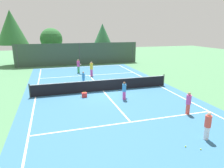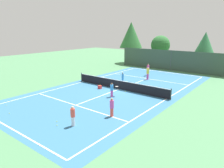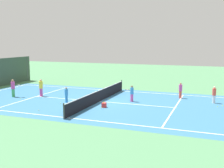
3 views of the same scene
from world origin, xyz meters
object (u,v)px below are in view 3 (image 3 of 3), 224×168
(ball_crate, at_px, (104,105))
(tennis_ball_0, at_px, (109,99))
(player_2, at_px, (41,88))
(player_0, at_px, (13,88))
(tennis_ball_1, at_px, (40,86))
(player_3, at_px, (132,93))
(tennis_ball_9, at_px, (218,107))
(tennis_ball_11, at_px, (107,95))
(tennis_ball_6, at_px, (44,98))
(player_5, at_px, (180,90))
(tennis_ball_8, at_px, (223,106))
(player_1, at_px, (66,95))
(tennis_ball_5, at_px, (21,98))
(tennis_ball_10, at_px, (101,108))
(tennis_ball_3, at_px, (60,103))
(player_4, at_px, (214,95))
(tennis_ball_4, at_px, (39,110))

(ball_crate, bearing_deg, tennis_ball_0, 13.44)
(player_2, xyz_separation_m, ball_crate, (-2.02, -7.23, -0.65))
(player_0, distance_m, tennis_ball_1, 6.43)
(player_3, relative_size, tennis_ball_9, 21.03)
(tennis_ball_11, bearing_deg, tennis_ball_6, 122.46)
(player_5, distance_m, tennis_ball_6, 12.43)
(player_5, xyz_separation_m, tennis_ball_11, (-1.26, 6.71, -0.70))
(player_3, bearing_deg, ball_crate, 153.42)
(ball_crate, relative_size, tennis_ball_8, 6.45)
(player_0, xyz_separation_m, player_3, (1.97, -10.87, -0.12))
(ball_crate, xyz_separation_m, tennis_ball_6, (1.33, 6.47, -0.15))
(player_1, distance_m, ball_crate, 3.72)
(player_0, xyz_separation_m, ball_crate, (-0.84, -9.46, -0.66))
(tennis_ball_11, bearing_deg, player_1, 152.05)
(tennis_ball_5, xyz_separation_m, tennis_ball_11, (4.09, -6.71, 0.00))
(tennis_ball_5, xyz_separation_m, tennis_ball_10, (-0.65, -8.18, 0.00))
(player_1, distance_m, tennis_ball_10, 3.71)
(tennis_ball_6, xyz_separation_m, tennis_ball_11, (3.12, -4.90, 0.00))
(tennis_ball_0, relative_size, tennis_ball_11, 1.00)
(tennis_ball_3, height_order, tennis_ball_6, same)
(player_1, distance_m, player_4, 12.37)
(tennis_ball_3, bearing_deg, tennis_ball_5, 84.57)
(tennis_ball_8, bearing_deg, player_3, 97.44)
(player_1, height_order, tennis_ball_5, player_1)
(player_5, bearing_deg, player_1, 120.52)
(tennis_ball_6, relative_size, tennis_ball_9, 1.00)
(tennis_ball_4, relative_size, tennis_ball_6, 1.00)
(player_5, height_order, tennis_ball_3, player_5)
(player_3, xyz_separation_m, tennis_ball_8, (0.95, -7.30, -0.69))
(player_2, bearing_deg, tennis_ball_11, -66.74)
(player_4, height_order, tennis_ball_10, player_4)
(player_3, relative_size, tennis_ball_1, 21.03)
(player_4, bearing_deg, player_0, 102.26)
(tennis_ball_8, bearing_deg, player_0, 99.14)
(tennis_ball_9, bearing_deg, tennis_ball_10, 112.85)
(tennis_ball_3, height_order, tennis_ball_9, same)
(player_1, relative_size, tennis_ball_5, 19.84)
(tennis_ball_11, bearing_deg, player_3, -118.83)
(player_1, height_order, tennis_ball_0, player_1)
(player_3, bearing_deg, tennis_ball_10, 154.21)
(tennis_ball_1, relative_size, tennis_ball_11, 1.00)
(ball_crate, distance_m, tennis_ball_1, 13.02)
(player_4, distance_m, tennis_ball_11, 9.61)
(player_0, relative_size, tennis_ball_0, 24.75)
(tennis_ball_0, xyz_separation_m, tennis_ball_1, (4.10, 10.24, 0.00))
(ball_crate, bearing_deg, tennis_ball_8, -66.61)
(ball_crate, xyz_separation_m, tennis_ball_8, (3.77, -8.71, -0.15))
(player_2, xyz_separation_m, tennis_ball_6, (-0.69, -0.76, -0.80))
(player_2, xyz_separation_m, player_5, (3.69, -12.37, -0.10))
(player_1, height_order, tennis_ball_8, player_1)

